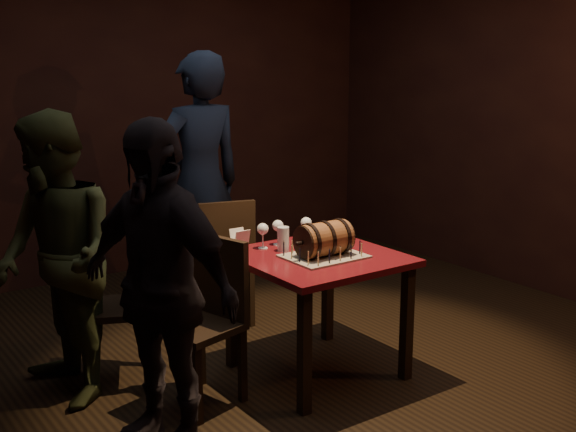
# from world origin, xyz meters

# --- Properties ---
(room_shell) EXTENTS (5.04, 5.04, 2.80)m
(room_shell) POSITION_xyz_m (0.00, 0.00, 1.40)
(room_shell) COLOR black
(room_shell) RESTS_ON ground
(pub_table) EXTENTS (0.90, 0.90, 0.75)m
(pub_table) POSITION_xyz_m (0.02, -0.19, 0.64)
(pub_table) COLOR #4D0C13
(pub_table) RESTS_ON ground
(cake_board) EXTENTS (0.45, 0.35, 0.01)m
(cake_board) POSITION_xyz_m (0.02, -0.25, 0.76)
(cake_board) COLOR gray
(cake_board) RESTS_ON pub_table
(barrel_cake) EXTENTS (0.37, 0.22, 0.22)m
(barrel_cake) POSITION_xyz_m (0.02, -0.25, 0.86)
(barrel_cake) COLOR brown
(barrel_cake) RESTS_ON cake_board
(birthday_candles) EXTENTS (0.40, 0.30, 0.09)m
(birthday_candles) POSITION_xyz_m (0.02, -0.25, 0.80)
(birthday_candles) COLOR #E6CF8A
(birthday_candles) RESTS_ON cake_board
(wine_glass_left) EXTENTS (0.07, 0.07, 0.16)m
(wine_glass_left) POSITION_xyz_m (-0.16, 0.12, 0.87)
(wine_glass_left) COLOR silver
(wine_glass_left) RESTS_ON pub_table
(wine_glass_mid) EXTENTS (0.07, 0.07, 0.16)m
(wine_glass_mid) POSITION_xyz_m (-0.04, 0.13, 0.87)
(wine_glass_mid) COLOR silver
(wine_glass_mid) RESTS_ON pub_table
(wine_glass_right) EXTENTS (0.07, 0.07, 0.16)m
(wine_glass_right) POSITION_xyz_m (0.15, 0.10, 0.87)
(wine_glass_right) COLOR silver
(wine_glass_right) RESTS_ON pub_table
(pint_of_ale) EXTENTS (0.07, 0.07, 0.15)m
(pint_of_ale) POSITION_xyz_m (-0.09, -0.00, 0.82)
(pint_of_ale) COLOR silver
(pint_of_ale) RESTS_ON pub_table
(menu_card) EXTENTS (0.10, 0.05, 0.13)m
(menu_card) POSITION_xyz_m (-0.30, 0.16, 0.81)
(menu_card) COLOR white
(menu_card) RESTS_ON pub_table
(chair_back) EXTENTS (0.49, 0.49, 0.93)m
(chair_back) POSITION_xyz_m (-0.03, 0.82, 0.52)
(chair_back) COLOR black
(chair_back) RESTS_ON ground
(chair_left_rear) EXTENTS (0.53, 0.53, 0.93)m
(chair_left_rear) POSITION_xyz_m (-0.94, 0.38, 0.52)
(chair_left_rear) COLOR black
(chair_left_rear) RESTS_ON ground
(chair_left_front) EXTENTS (0.49, 0.49, 0.93)m
(chair_left_front) POSITION_xyz_m (-0.68, -0.12, 0.52)
(chair_left_front) COLOR black
(chair_left_front) RESTS_ON ground
(person_back) EXTENTS (0.72, 0.47, 1.95)m
(person_back) POSITION_xyz_m (0.02, 1.25, 0.97)
(person_back) COLOR black
(person_back) RESTS_ON ground
(person_left_rear) EXTENTS (0.66, 0.83, 1.64)m
(person_left_rear) POSITION_xyz_m (-1.36, 0.38, 0.82)
(person_left_rear) COLOR #3B4120
(person_left_rear) RESTS_ON ground
(person_left_front) EXTENTS (0.70, 1.04, 1.65)m
(person_left_front) POSITION_xyz_m (-1.13, -0.43, 0.82)
(person_left_front) COLOR black
(person_left_front) RESTS_ON ground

